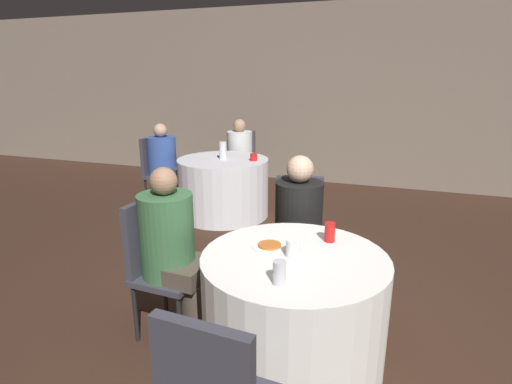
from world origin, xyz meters
name	(u,v)px	position (x,y,z in m)	size (l,w,h in m)	color
ground_plane	(295,348)	(0.00, 0.00, 0.00)	(16.00, 16.00, 0.00)	#382319
wall_back	(364,97)	(0.00, 4.36, 1.40)	(16.00, 0.06, 2.80)	gray
table_near	(293,312)	(0.01, -0.15, 0.36)	(1.08, 1.08, 0.73)	white
table_far	(223,187)	(-1.49, 2.26, 0.36)	(1.13, 1.13, 0.73)	silver
chair_near_north	(299,225)	(-0.18, 0.79, 0.56)	(0.47, 0.48, 0.94)	#383842
chair_near_west	(156,257)	(-0.94, -0.10, 0.56)	(0.42, 0.42, 0.94)	#383842
chair_far_north	(241,157)	(-1.62, 3.24, 0.56)	(0.45, 0.45, 0.94)	#383842
chair_far_west	(156,166)	(-2.47, 2.29, 0.56)	(0.42, 0.41, 0.94)	#383842
person_green_jacket	(177,254)	(-0.78, -0.11, 0.60)	(0.52, 0.36, 1.18)	#4C4238
person_blue_shirt	(167,165)	(-2.31, 2.29, 0.59)	(0.53, 0.37, 1.13)	#33384C
person_black_shirt	(298,228)	(-0.15, 0.63, 0.59)	(0.41, 0.52, 1.15)	#4C4238
person_white_shirt	(239,158)	(-1.60, 3.08, 0.58)	(0.39, 0.52, 1.13)	black
pizza_plate_near	(270,246)	(-0.16, -0.07, 0.74)	(0.22, 0.22, 0.02)	white
soda_can_silver	(279,273)	(0.01, -0.48, 0.79)	(0.07, 0.07, 0.12)	silver
soda_can_red	(330,232)	(0.16, 0.13, 0.79)	(0.07, 0.07, 0.12)	red
cup_near	(292,248)	(0.00, -0.15, 0.78)	(0.08, 0.08, 0.10)	white
bottle_far	(223,150)	(-1.48, 2.26, 0.84)	(0.09, 0.09, 0.22)	silver
cup_far	(254,157)	(-1.09, 2.29, 0.77)	(0.09, 0.09, 0.09)	red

